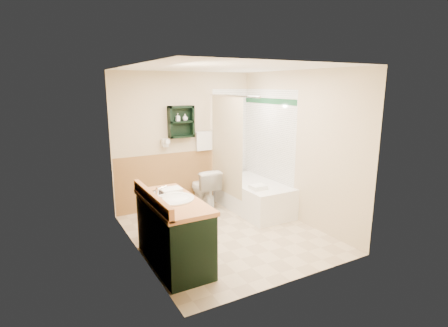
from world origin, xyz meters
TOP-DOWN VIEW (x-y plane):
  - floor at (0.00, 0.00)m, footprint 3.00×3.00m
  - back_wall at (0.00, 1.52)m, footprint 2.60×0.04m
  - left_wall at (-1.32, 0.00)m, footprint 0.04×3.00m
  - right_wall at (1.32, 0.00)m, footprint 0.04×3.00m
  - ceiling at (0.00, 0.00)m, footprint 2.60×3.00m
  - wainscot_left at (-1.29, 0.00)m, footprint 2.98×2.98m
  - wainscot_back at (0.00, 1.49)m, footprint 2.58×2.58m
  - mirror_frame at (-1.27, -0.55)m, footprint 1.30×1.30m
  - mirror_glass at (-1.27, -0.55)m, footprint 1.20×1.20m
  - tile_right at (1.28, 0.75)m, footprint 1.50×1.50m
  - tile_back at (1.03, 1.48)m, footprint 0.95×0.95m
  - tile_accent at (1.27, 0.75)m, footprint 1.50×1.50m
  - wall_shelf at (-0.10, 1.41)m, footprint 0.45×0.15m
  - hair_dryer at (-0.40, 1.43)m, footprint 0.10×0.24m
  - towel_bar at (0.35, 1.45)m, footprint 0.40×0.06m
  - curtain_rod at (0.53, 0.75)m, footprint 0.03×1.60m
  - shower_curtain at (0.53, 0.92)m, footprint 1.05×1.05m
  - vanity at (-0.99, -0.46)m, footprint 0.59×1.31m
  - bathtub at (0.93, 0.64)m, footprint 0.77×1.50m
  - toilet at (0.22, 1.20)m, footprint 0.41×0.73m
  - counter_towel at (-0.89, -0.14)m, footprint 0.26×0.20m
  - vanity_book at (-1.16, -0.17)m, footprint 0.16×0.05m
  - tub_towel at (0.74, 0.25)m, footprint 0.25×0.21m
  - soap_bottle_a at (-0.16, 1.40)m, footprint 0.07×0.14m
  - soap_bottle_b at (-0.03, 1.40)m, footprint 0.09×0.12m

SIDE VIEW (x-z plane):
  - floor at x=0.00m, z-range 0.00..0.00m
  - bathtub at x=0.93m, z-range 0.00..0.51m
  - toilet at x=0.22m, z-range 0.00..0.71m
  - vanity at x=-0.99m, z-range 0.00..0.83m
  - wainscot_left at x=-1.29m, z-range 0.00..1.00m
  - wainscot_back at x=0.00m, z-range 0.00..1.00m
  - tub_towel at x=0.74m, z-range 0.51..0.58m
  - counter_towel at x=-0.89m, z-range 0.83..0.87m
  - vanity_book at x=-1.16m, z-range 0.83..1.04m
  - tile_right at x=1.28m, z-range 0.00..2.10m
  - tile_back at x=1.03m, z-range 0.00..2.10m
  - shower_curtain at x=0.53m, z-range 0.30..2.00m
  - back_wall at x=0.00m, z-range 0.00..2.40m
  - left_wall at x=-1.32m, z-range 0.00..2.40m
  - right_wall at x=1.32m, z-range 0.00..2.40m
  - hair_dryer at x=-0.40m, z-range 1.11..1.29m
  - towel_bar at x=0.35m, z-range 1.15..1.55m
  - mirror_frame at x=-1.27m, z-range 1.00..2.00m
  - mirror_glass at x=-1.27m, z-range 1.05..1.95m
  - wall_shelf at x=-0.10m, z-range 1.27..1.83m
  - soap_bottle_a at x=-0.16m, z-range 1.56..1.63m
  - soap_bottle_b at x=-0.03m, z-range 1.56..1.66m
  - tile_accent at x=1.27m, z-range 1.85..1.95m
  - curtain_rod at x=0.53m, z-range 1.98..2.02m
  - ceiling at x=0.00m, z-range 2.40..2.44m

